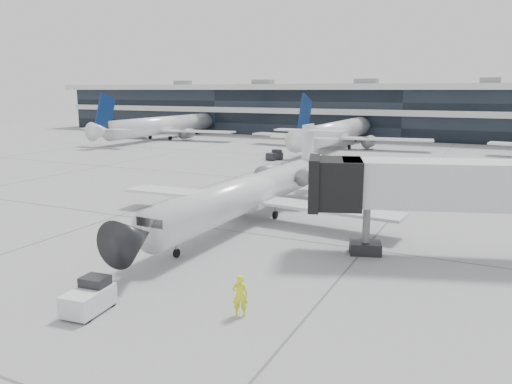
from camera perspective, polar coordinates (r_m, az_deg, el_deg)
The scene contains 10 objects.
ground at distance 36.29m, azimuth -3.27°, elevation -4.40°, with size 220.00×220.00×0.00m, color gray.
terminal at distance 113.87m, azimuth 17.29°, elevation 8.58°, with size 170.00×22.00×10.00m, color black.
bg_jet_left at distance 106.05m, azimuth -10.26°, elevation 6.02°, with size 32.00×40.00×9.60m, color white, non-canonical shape.
bg_jet_center at distance 89.61m, azimuth 9.38°, elevation 5.05°, with size 32.00×40.00×9.60m, color white, non-canonical shape.
regional_jet at distance 38.59m, azimuth -0.41°, elevation 0.10°, with size 23.37×29.08×6.72m.
jet_bridge at distance 32.27m, azimuth 24.94°, elevation 0.60°, with size 18.59×8.91×6.09m.
ramp_worker at distance 22.80m, azimuth -1.84°, elevation -11.72°, with size 0.71×0.46×1.94m, color #ECFA1A.
baggage_tug at distance 24.49m, azimuth -18.50°, elevation -11.37°, with size 1.66×2.54×1.53m.
traffic_cone at distance 43.51m, azimuth -3.75°, elevation -1.35°, with size 0.37×0.37×0.54m.
far_tug at distance 72.45m, azimuth 2.16°, elevation 4.20°, with size 2.02×2.63×1.48m.
Camera 1 is at (16.95, -30.49, 9.99)m, focal length 35.00 mm.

